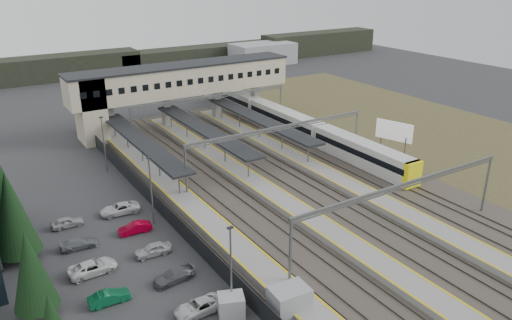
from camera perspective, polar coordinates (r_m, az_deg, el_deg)
ground at (r=53.42m, az=0.53°, el=-9.44°), size 220.00×220.00×0.00m
conifer_row at (r=41.53m, az=-23.52°, el=-13.58°), size 4.42×49.82×9.50m
car_park at (r=45.91m, az=-12.64°, el=-14.92°), size 10.78×44.38×1.29m
lampposts at (r=49.00m, az=-8.22°, el=-6.92°), size 0.50×53.25×8.07m
fence at (r=54.14m, az=-8.23°, el=-8.01°), size 0.08×90.00×2.00m
relay_cabin_near at (r=43.12m, az=3.84°, el=-15.88°), size 3.33×2.53×2.65m
relay_cabin_far at (r=43.24m, az=-2.87°, el=-16.31°), size 2.66×2.46×1.97m
rail_corridor at (r=61.63m, az=5.37°, el=-4.77°), size 34.00×90.00×0.92m
canopies at (r=76.56m, az=-5.94°, el=3.47°), size 23.10×30.00×3.28m
footbridge at (r=89.02m, az=-9.99°, el=8.50°), size 40.40×6.40×11.20m
gantries at (r=59.48m, az=8.77°, el=0.08°), size 28.40×62.28×7.17m
train at (r=87.37m, az=3.47°, el=4.51°), size 2.77×57.81×3.48m
billboard at (r=79.60m, az=15.49°, el=3.10°), size 2.01×5.71×5.06m
scrub_east at (r=86.68m, az=24.53°, el=1.04°), size 34.00×120.00×0.06m
treeline_far at (r=141.70m, az=-11.74°, el=11.11°), size 170.00×19.00×7.00m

